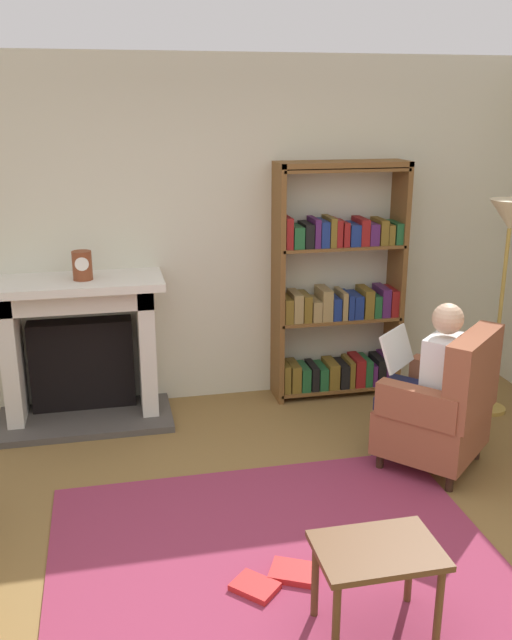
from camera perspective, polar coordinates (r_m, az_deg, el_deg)
ground at (r=3.78m, az=2.55°, el=-21.07°), size 14.00×14.00×0.00m
back_wall at (r=5.55m, az=-4.00°, el=6.99°), size 5.60×0.10×2.70m
area_rug at (r=4.01m, az=1.41°, el=-18.41°), size 2.40×1.80×0.01m
fireplace at (r=5.45m, az=-14.15°, el=-1.98°), size 1.31×0.64×1.12m
mantel_clock at (r=5.18m, az=-14.00°, el=4.34°), size 0.14×0.14×0.21m
bookshelf at (r=5.69m, az=6.78°, el=2.40°), size 1.04×0.32×1.91m
armchair_reading at (r=4.78m, az=15.00°, el=-7.00°), size 0.89×0.89×0.97m
seated_reader at (r=4.74m, az=13.86°, el=-4.53°), size 0.58×0.59×1.14m
side_table at (r=3.35m, az=9.85°, el=-18.84°), size 0.56×0.39×0.46m
scattered_books at (r=3.80m, az=1.73°, el=-20.34°), size 0.50×0.34×0.03m
floor_lamp at (r=5.50m, az=19.93°, el=6.58°), size 0.32×0.32×1.67m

